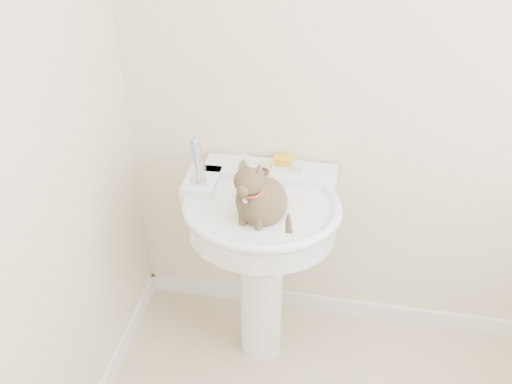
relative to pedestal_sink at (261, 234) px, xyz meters
The scene contains 7 objects.
wall_back 0.79m from the pedestal_sink, 31.75° to the left, with size 2.20×0.00×2.50m, color beige, non-canonical shape.
baseboard_back 0.85m from the pedestal_sink, 30.87° to the left, with size 2.20×0.02×0.09m, color white.
pedestal_sink is the anchor object (origin of this frame).
faucet 0.28m from the pedestal_sink, 89.03° to the left, with size 0.28×0.12×0.14m.
soap_bar 0.32m from the pedestal_sink, 77.63° to the left, with size 0.09×0.06×0.03m, color orange.
toothbrush_cup 0.35m from the pedestal_sink, 169.31° to the left, with size 0.07×0.07×0.18m.
cat 0.24m from the pedestal_sink, 84.83° to the right, with size 0.21×0.26×0.39m.
Camera 1 is at (-0.19, -0.86, 2.06)m, focal length 38.00 mm.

